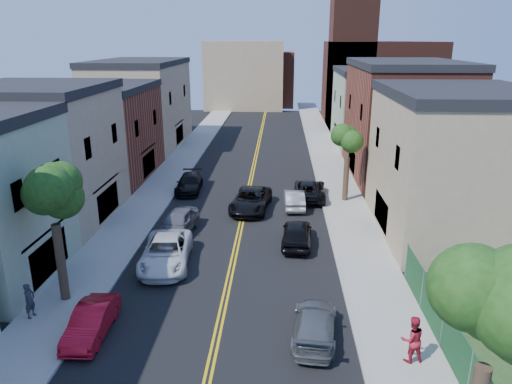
# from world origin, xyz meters

# --- Properties ---
(sidewalk_left) EXTENTS (3.20, 100.00, 0.15)m
(sidewalk_left) POSITION_xyz_m (-7.90, 40.00, 0.07)
(sidewalk_left) COLOR gray
(sidewalk_left) RESTS_ON ground
(sidewalk_right) EXTENTS (3.20, 100.00, 0.15)m
(sidewalk_right) POSITION_xyz_m (7.90, 40.00, 0.07)
(sidewalk_right) COLOR gray
(sidewalk_right) RESTS_ON ground
(curb_left) EXTENTS (0.30, 100.00, 0.15)m
(curb_left) POSITION_xyz_m (-6.15, 40.00, 0.07)
(curb_left) COLOR gray
(curb_left) RESTS_ON ground
(curb_right) EXTENTS (0.30, 100.00, 0.15)m
(curb_right) POSITION_xyz_m (6.15, 40.00, 0.07)
(curb_right) COLOR gray
(curb_right) RESTS_ON ground
(bldg_left_tan_near) EXTENTS (9.00, 10.00, 9.00)m
(bldg_left_tan_near) POSITION_xyz_m (-14.00, 25.00, 4.50)
(bldg_left_tan_near) COLOR #998466
(bldg_left_tan_near) RESTS_ON ground
(bldg_left_brick) EXTENTS (9.00, 12.00, 8.00)m
(bldg_left_brick) POSITION_xyz_m (-14.00, 36.00, 4.00)
(bldg_left_brick) COLOR brown
(bldg_left_brick) RESTS_ON ground
(bldg_left_tan_far) EXTENTS (9.00, 16.00, 9.50)m
(bldg_left_tan_far) POSITION_xyz_m (-14.00, 50.00, 4.75)
(bldg_left_tan_far) COLOR #998466
(bldg_left_tan_far) RESTS_ON ground
(bldg_right_tan) EXTENTS (9.00, 12.00, 9.00)m
(bldg_right_tan) POSITION_xyz_m (14.00, 24.00, 4.50)
(bldg_right_tan) COLOR #998466
(bldg_right_tan) RESTS_ON ground
(bldg_right_brick) EXTENTS (9.00, 14.00, 10.00)m
(bldg_right_brick) POSITION_xyz_m (14.00, 38.00, 5.00)
(bldg_right_brick) COLOR brown
(bldg_right_brick) RESTS_ON ground
(bldg_right_palegrn) EXTENTS (9.00, 12.00, 8.50)m
(bldg_right_palegrn) POSITION_xyz_m (14.00, 52.00, 4.25)
(bldg_right_palegrn) COLOR gray
(bldg_right_palegrn) RESTS_ON ground
(church) EXTENTS (16.20, 14.20, 22.60)m
(church) POSITION_xyz_m (16.33, 67.07, 7.24)
(church) COLOR #4C2319
(church) RESTS_ON ground
(backdrop_left) EXTENTS (14.00, 8.00, 12.00)m
(backdrop_left) POSITION_xyz_m (-4.00, 82.00, 6.00)
(backdrop_left) COLOR #998466
(backdrop_left) RESTS_ON ground
(backdrop_center) EXTENTS (10.00, 8.00, 10.00)m
(backdrop_center) POSITION_xyz_m (0.00, 86.00, 5.00)
(backdrop_center) COLOR brown
(backdrop_center) RESTS_ON ground
(fence_right) EXTENTS (0.04, 15.00, 1.90)m
(fence_right) POSITION_xyz_m (9.50, 9.50, 1.10)
(fence_right) COLOR #143F1E
(fence_right) RESTS_ON sidewalk_right
(tree_left_mid) EXTENTS (5.20, 5.20, 9.29)m
(tree_left_mid) POSITION_xyz_m (-7.88, 14.01, 6.58)
(tree_left_mid) COLOR #322319
(tree_left_mid) RESTS_ON sidewalk_left
(tree_right_corner) EXTENTS (5.80, 5.80, 10.35)m
(tree_right_corner) POSITION_xyz_m (7.93, 4.01, 7.31)
(tree_right_corner) COLOR #322319
(tree_right_corner) RESTS_ON sidewalk_right
(tree_right_far) EXTENTS (4.40, 4.40, 8.03)m
(tree_right_far) POSITION_xyz_m (7.92, 30.01, 5.76)
(tree_right_far) COLOR #322319
(tree_right_far) RESTS_ON sidewalk_right
(red_sedan) EXTENTS (1.49, 4.07, 1.33)m
(red_sedan) POSITION_xyz_m (-5.50, 11.28, 0.67)
(red_sedan) COLOR #B40C1D
(red_sedan) RESTS_ON ground
(white_pickup) EXTENTS (3.15, 5.95, 1.59)m
(white_pickup) POSITION_xyz_m (-3.80, 18.20, 0.80)
(white_pickup) COLOR silver
(white_pickup) RESTS_ON ground
(grey_car_left) EXTENTS (2.55, 4.98, 1.62)m
(grey_car_left) POSITION_xyz_m (-4.08, 22.77, 0.81)
(grey_car_left) COLOR #595A60
(grey_car_left) RESTS_ON ground
(black_car_left) EXTENTS (2.22, 4.97, 1.42)m
(black_car_left) POSITION_xyz_m (-5.04, 32.04, 0.71)
(black_car_left) COLOR black
(black_car_left) RESTS_ON ground
(grey_car_right) EXTENTS (2.32, 4.70, 1.31)m
(grey_car_right) POSITION_xyz_m (4.26, 11.58, 0.66)
(grey_car_right) COLOR #505357
(grey_car_right) RESTS_ON ground
(black_car_right) EXTENTS (2.13, 4.66, 1.55)m
(black_car_right) POSITION_xyz_m (3.80, 21.41, 0.78)
(black_car_right) COLOR black
(black_car_right) RESTS_ON ground
(silver_car_right) EXTENTS (1.63, 4.24, 1.38)m
(silver_car_right) POSITION_xyz_m (3.80, 28.38, 0.69)
(silver_car_right) COLOR #96979D
(silver_car_right) RESTS_ON ground
(dark_car_right_far) EXTENTS (2.75, 5.51, 1.50)m
(dark_car_right_far) POSITION_xyz_m (5.11, 30.64, 0.75)
(dark_car_right_far) COLOR black
(dark_car_right_far) RESTS_ON ground
(black_suv_lane) EXTENTS (3.28, 5.95, 1.58)m
(black_suv_lane) POSITION_xyz_m (0.50, 27.68, 0.79)
(black_suv_lane) COLOR black
(black_suv_lane) RESTS_ON ground
(pedestrian_left) EXTENTS (0.52, 0.68, 1.68)m
(pedestrian_left) POSITION_xyz_m (-8.76, 12.31, 0.99)
(pedestrian_left) COLOR #282930
(pedestrian_left) RESTS_ON sidewalk_left
(pedestrian_right) EXTENTS (1.09, 0.93, 1.98)m
(pedestrian_right) POSITION_xyz_m (8.00, 10.02, 1.14)
(pedestrian_right) COLOR #A7192B
(pedestrian_right) RESTS_ON sidewalk_right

